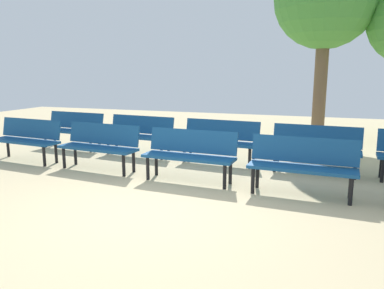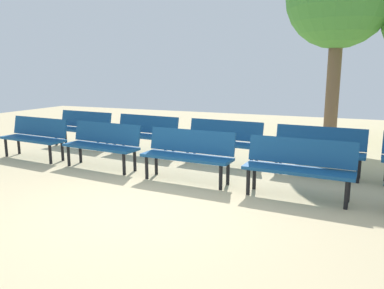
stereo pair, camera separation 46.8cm
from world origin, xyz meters
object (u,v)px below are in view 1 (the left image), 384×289
at_px(bench_r1_c1, 139,133).
at_px(bench_r1_c2, 220,139).
at_px(bench_r0_c1, 100,144).
at_px(bench_r1_c0, 73,128).
at_px(bench_r0_c2, 190,152).
at_px(bench_r1_c3, 316,146).
at_px(bench_r0_c0, 27,137).
at_px(bench_r0_c3, 302,163).

relative_size(bench_r1_c1, bench_r1_c2, 1.00).
relative_size(bench_r0_c1, bench_r1_c0, 1.00).
xyz_separation_m(bench_r0_c2, bench_r1_c1, (-1.77, 1.57, 0.00)).
xyz_separation_m(bench_r1_c1, bench_r1_c3, (3.79, -0.30, 0.00)).
height_order(bench_r1_c0, bench_r1_c1, same).
xyz_separation_m(bench_r1_c2, bench_r1_c3, (1.88, -0.17, 0.00)).
xyz_separation_m(bench_r0_c0, bench_r0_c1, (1.86, -0.12, 0.00)).
xyz_separation_m(bench_r0_c3, bench_r1_c1, (-3.63, 1.72, 0.00)).
distance_m(bench_r0_c0, bench_r1_c2, 4.06).
height_order(bench_r0_c0, bench_r0_c1, same).
distance_m(bench_r1_c0, bench_r1_c2, 3.81).
height_order(bench_r0_c3, bench_r1_c3, same).
bearing_deg(bench_r0_c2, bench_r0_c3, -1.32).
bearing_deg(bench_r1_c0, bench_r1_c3, 0.29).
bearing_deg(bench_r1_c1, bench_r1_c2, 1.72).
xyz_separation_m(bench_r1_c0, bench_r1_c3, (5.68, -0.46, 0.00)).
bearing_deg(bench_r1_c1, bench_r0_c1, -89.29).
height_order(bench_r0_c2, bench_r1_c2, same).
bearing_deg(bench_r1_c3, bench_r1_c2, 178.50).
relative_size(bench_r0_c3, bench_r1_c1, 0.99).
bearing_deg(bench_r0_c0, bench_r1_c1, 38.55).
height_order(bench_r0_c0, bench_r1_c2, same).
bearing_deg(bench_r1_c0, bench_r0_c2, -20.36).
height_order(bench_r1_c1, bench_r1_c2, same).
relative_size(bench_r0_c0, bench_r0_c1, 1.00).
bearing_deg(bench_r0_c1, bench_r1_c2, 37.71).
bearing_deg(bench_r0_c0, bench_r1_c0, 91.76).
bearing_deg(bench_r0_c3, bench_r1_c0, 164.41).
relative_size(bench_r0_c1, bench_r1_c3, 1.01).
relative_size(bench_r0_c1, bench_r0_c3, 1.01).
xyz_separation_m(bench_r0_c0, bench_r1_c1, (1.98, 1.29, 0.00)).
relative_size(bench_r0_c2, bench_r1_c3, 1.00).
bearing_deg(bench_r1_c3, bench_r0_c3, -92.91).
relative_size(bench_r0_c0, bench_r1_c0, 1.00).
relative_size(bench_r0_c2, bench_r1_c0, 0.99).
bearing_deg(bench_r1_c2, bench_r0_c3, -38.13).
bearing_deg(bench_r0_c0, bench_r1_c2, 22.00).
bearing_deg(bench_r1_c1, bench_r0_c2, -35.92).
xyz_separation_m(bench_r0_c1, bench_r0_c2, (1.89, -0.16, 0.00)).
xyz_separation_m(bench_r0_c3, bench_r1_c2, (-1.72, 1.58, 0.00)).
height_order(bench_r0_c2, bench_r1_c1, same).
relative_size(bench_r1_c0, bench_r1_c2, 1.00).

